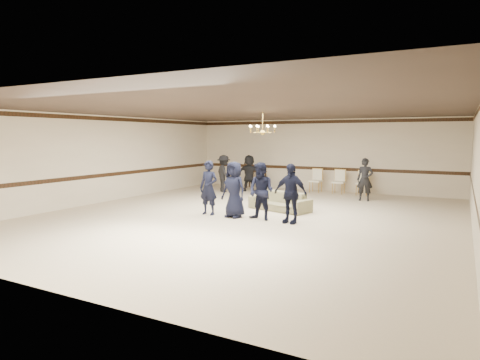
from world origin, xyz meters
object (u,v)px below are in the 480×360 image
at_px(console_table, 256,179).
at_px(banquet_chair_left, 316,181).
at_px(banquet_chair_right, 362,183).
at_px(banquet_chair_mid, 338,182).
at_px(boy_b, 234,190).
at_px(settee, 280,201).
at_px(boy_d, 290,193).
at_px(adult_left, 224,174).
at_px(adult_right, 365,180).
at_px(chandelier, 263,122).
at_px(adult_mid, 249,173).
at_px(boy_a, 209,188).
at_px(boy_c, 261,191).

bearing_deg(console_table, banquet_chair_left, -0.83).
bearing_deg(banquet_chair_right, banquet_chair_left, 178.20).
distance_m(banquet_chair_mid, banquet_chair_right, 1.00).
distance_m(boy_b, settee, 1.97).
relative_size(boy_d, banquet_chair_left, 1.66).
xyz_separation_m(adult_left, adult_right, (6.00, 0.30, 0.00)).
xyz_separation_m(settee, adult_right, (2.04, 3.41, 0.50)).
xyz_separation_m(chandelier, adult_mid, (-2.61, 4.20, -2.06)).
distance_m(boy_a, adult_mid, 5.73).
bearing_deg(banquet_chair_left, adult_mid, -153.91).
relative_size(chandelier, boy_a, 0.56).
xyz_separation_m(adult_mid, adult_right, (5.10, -0.40, 0.00)).
bearing_deg(banquet_chair_right, adult_mid, -168.95).
relative_size(boy_a, settee, 0.80).
bearing_deg(adult_left, banquet_chair_left, -115.59).
distance_m(chandelier, adult_mid, 5.36).
distance_m(boy_a, settee, 2.46).
distance_m(adult_left, console_table, 2.11).
distance_m(boy_a, adult_right, 6.34).
xyz_separation_m(boy_c, banquet_chair_left, (-0.50, 6.63, -0.33)).
height_order(settee, banquet_chair_left, banquet_chair_left).
bearing_deg(settee, console_table, 140.14).
bearing_deg(boy_d, banquet_chair_left, 107.96).
bearing_deg(banquet_chair_right, adult_left, -164.25).
height_order(settee, adult_mid, adult_mid).
bearing_deg(boy_a, banquet_chair_right, 64.23).
bearing_deg(boy_d, boy_b, -173.96).
relative_size(boy_a, boy_c, 1.00).
distance_m(settee, banquet_chair_right, 5.16).
relative_size(adult_left, console_table, 1.69).
distance_m(chandelier, settee, 2.64).
bearing_deg(settee, banquet_chair_mid, 99.21).
relative_size(settee, adult_left, 1.30).
height_order(chandelier, console_table, chandelier).
bearing_deg(adult_left, banquet_chair_mid, -120.71).
xyz_separation_m(adult_mid, banquet_chair_mid, (3.71, 1.07, -0.30)).
bearing_deg(banquet_chair_mid, banquet_chair_right, -1.99).
bearing_deg(banquet_chair_left, boy_b, -89.00).
distance_m(adult_mid, banquet_chair_mid, 3.87).
relative_size(adult_mid, adult_right, 1.00).
height_order(chandelier, boy_d, chandelier).
bearing_deg(boy_a, boy_b, 0.70).
bearing_deg(banquet_chair_right, boy_d, -96.98).
relative_size(chandelier, boy_c, 0.56).
bearing_deg(console_table, adult_mid, -74.10).
relative_size(boy_c, adult_right, 1.04).
bearing_deg(boy_a, boy_c, 0.70).
height_order(adult_left, console_table, adult_left).
height_order(boy_b, settee, boy_b).
height_order(chandelier, boy_c, chandelier).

